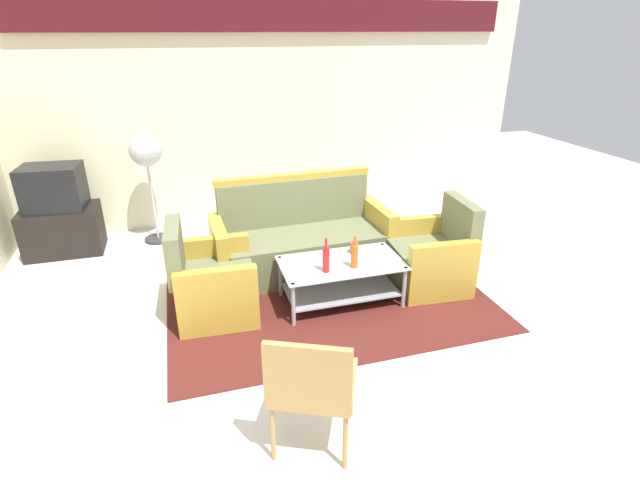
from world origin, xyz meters
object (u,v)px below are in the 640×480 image
armchair_right (431,258)px  bottle_orange (354,256)px  tv_stand (63,230)px  armchair_left (212,284)px  coffee_table (341,276)px  bottle_red (326,259)px  wicker_chair (312,382)px  pedestal_fan (146,157)px  couch (302,242)px  television (53,188)px  cup (354,248)px

armchair_right → bottle_orange: armchair_right is taller
tv_stand → armchair_left: bearing=-49.9°
coffee_table → tv_stand: 3.26m
bottle_red → wicker_chair: size_ratio=0.37×
armchair_right → tv_stand: size_ratio=1.06×
tv_stand → pedestal_fan: 1.24m
couch → coffee_table: size_ratio=1.66×
coffee_table → bottle_orange: size_ratio=3.70×
armchair_right → pedestal_fan: bearing=58.0°
tv_stand → pedestal_fan: (0.99, 0.05, 0.75)m
armchair_left → bottle_orange: armchair_left is taller
bottle_orange → bottle_red: bottle_red is taller
coffee_table → wicker_chair: 1.72m
television → coffee_table: bearing=148.3°
cup → television: bearing=147.9°
coffee_table → wicker_chair: size_ratio=1.31×
bottle_red → wicker_chair: (-0.52, -1.42, -0.03)m
bottle_red → wicker_chair: bearing=-110.2°
bottle_orange → television: bearing=143.0°
bottle_red → television: size_ratio=0.49×
armchair_right → coffee_table: armchair_right is taller
couch → tv_stand: bearing=-27.5°
armchair_left → couch: bearing=124.5°
couch → tv_stand: size_ratio=2.28×
couch → armchair_left: size_ratio=2.14×
armchair_left → television: 2.37m
armchair_left → coffee_table: (1.14, -0.15, -0.02)m
armchair_left → cup: 1.33m
armchair_right → cup: armchair_right is taller
bottle_red → wicker_chair: wicker_chair is taller
armchair_left → armchair_right: same height
couch → tv_stand: 2.72m
cup → wicker_chair: bearing=-117.5°
television → armchair_right: bearing=157.2°
pedestal_fan → cup: bearing=-44.9°
bottle_red → armchair_left: bearing=163.8°
armchair_right → pedestal_fan: pedestal_fan is taller
bottle_orange → television: television is taller
armchair_right → pedestal_fan: (-2.60, 1.89, 0.73)m
wicker_chair → coffee_table: bearing=90.4°
couch → cup: couch is taller
bottle_orange → couch: bearing=106.5°
tv_stand → television: television is taller
bottle_red → tv_stand: bearing=140.1°
armchair_right → television: (-3.59, 1.85, 0.47)m
couch → armchair_right: bearing=147.5°
armchair_left → pedestal_fan: size_ratio=0.67×
armchair_left → cup: armchair_left is taller
armchair_right → television: television is taller
armchair_left → television: bearing=-137.1°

